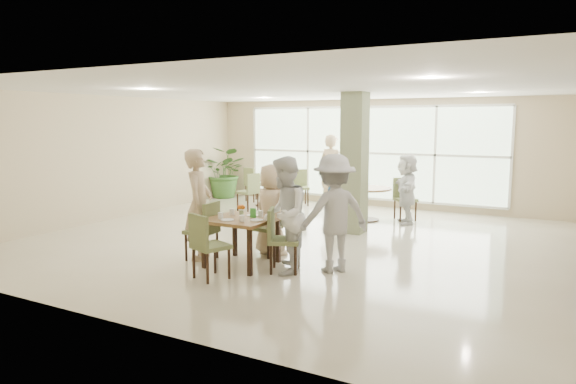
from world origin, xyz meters
The scene contains 19 objects.
ground centered at (0.00, 0.00, 0.00)m, with size 10.00×10.00×0.00m, color beige.
room_shell centered at (0.00, 0.00, 1.70)m, with size 10.00×10.00×10.00m.
window_bank centered at (-0.50, 4.46, 1.40)m, with size 7.00×0.04×7.00m.
column centered at (0.40, 1.20, 1.40)m, with size 0.45×0.45×2.80m, color #79815A.
main_table centered at (-0.24, -1.89, 0.66)m, with size 0.99×0.99×0.75m.
round_table_left centered at (-2.86, 3.21, 0.55)m, with size 1.01×1.01×0.75m.
round_table_right centered at (0.19, 2.52, 0.58)m, with size 1.13×1.13×0.75m.
chairs_main_table centered at (-0.24, -1.92, 0.47)m, with size 2.04×2.01×0.95m.
chairs_table_left centered at (-2.82, 3.21, 0.47)m, with size 2.06×1.95×0.95m.
chairs_table_right centered at (0.19, 2.55, 0.47)m, with size 2.18×1.85×0.95m.
tabletop_clutter centered at (-0.22, -1.91, 0.81)m, with size 0.73×0.70×0.21m.
potted_plant centered at (-4.64, 3.87, 0.75)m, with size 1.34×1.34×1.49m, color #325B24.
teen_left centered at (-1.07, -1.88, 0.90)m, with size 0.66×0.43×1.80m, color tan.
teen_far centered at (-0.16, -1.12, 0.77)m, with size 0.75×0.41×1.53m, color tan.
teen_right centered at (0.53, -1.91, 0.87)m, with size 0.84×0.66×1.73m, color white.
teen_standing centered at (1.14, -1.50, 0.88)m, with size 1.13×0.65×1.76m, color #A1A1A4.
adult_a centered at (0.07, 1.68, 0.77)m, with size 0.91×0.52×1.55m, color #4080C1.
adult_b centered at (1.08, 2.61, 0.76)m, with size 1.42×0.61×1.53m, color white.
adult_standing centered at (-1.29, 3.89, 0.95)m, with size 0.69×0.45×1.90m, color tan.
Camera 1 is at (4.12, -8.39, 2.23)m, focal length 32.00 mm.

